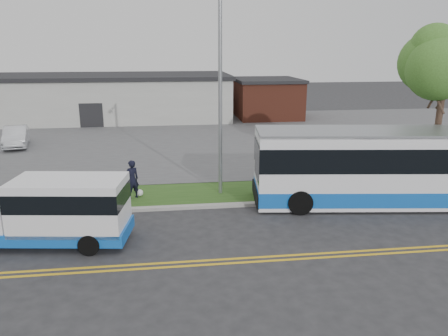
{
  "coord_description": "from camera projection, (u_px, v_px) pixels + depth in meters",
  "views": [
    {
      "loc": [
        0.59,
        -17.02,
        6.87
      ],
      "look_at": [
        3.05,
        1.84,
        1.6
      ],
      "focal_mm": 35.0,
      "sensor_mm": 36.0,
      "label": 1
    }
  ],
  "objects": [
    {
      "name": "ground",
      "position": [
        157.0,
        220.0,
        18.03
      ],
      "size": [
        140.0,
        140.0,
        0.0
      ],
      "primitive_type": "plane",
      "color": "#28282B",
      "rests_on": "ground"
    },
    {
      "name": "lane_line_north",
      "position": [
        155.0,
        264.0,
        14.35
      ],
      "size": [
        70.0,
        0.12,
        0.01
      ],
      "primitive_type": "cube",
      "color": "gold",
      "rests_on": "ground"
    },
    {
      "name": "lane_line_south",
      "position": [
        154.0,
        268.0,
        14.06
      ],
      "size": [
        70.0,
        0.12,
        0.01
      ],
      "primitive_type": "cube",
      "color": "gold",
      "rests_on": "ground"
    },
    {
      "name": "curb",
      "position": [
        157.0,
        208.0,
        19.06
      ],
      "size": [
        80.0,
        0.3,
        0.15
      ],
      "primitive_type": "cube",
      "color": "#9E9B93",
      "rests_on": "ground"
    },
    {
      "name": "verge",
      "position": [
        158.0,
        196.0,
        20.78
      ],
      "size": [
        80.0,
        3.3,
        0.1
      ],
      "primitive_type": "cube",
      "color": "#214517",
      "rests_on": "ground"
    },
    {
      "name": "parking_lot",
      "position": [
        161.0,
        137.0,
        34.26
      ],
      "size": [
        80.0,
        25.0,
        0.1
      ],
      "primitive_type": "cube",
      "color": "#4C4C4F",
      "rests_on": "ground"
    },
    {
      "name": "commercial_building",
      "position": [
        99.0,
        97.0,
        42.5
      ],
      "size": [
        25.4,
        10.4,
        4.35
      ],
      "color": "#9E9E99",
      "rests_on": "ground"
    },
    {
      "name": "brick_wing",
      "position": [
        267.0,
        98.0,
        43.65
      ],
      "size": [
        6.3,
        7.3,
        3.9
      ],
      "color": "brown",
      "rests_on": "ground"
    },
    {
      "name": "tree_east",
      "position": [
        446.0,
        62.0,
        20.98
      ],
      "size": [
        5.2,
        5.2,
        8.33
      ],
      "color": "#3C2B20",
      "rests_on": "verge"
    },
    {
      "name": "streetlight_near",
      "position": [
        220.0,
        85.0,
        19.61
      ],
      "size": [
        0.35,
        1.53,
        9.5
      ],
      "color": "gray",
      "rests_on": "verge"
    },
    {
      "name": "shuttle_bus",
      "position": [
        53.0,
        209.0,
        15.55
      ],
      "size": [
        6.52,
        2.87,
        2.42
      ],
      "rotation": [
        0.0,
        0.0,
        -0.14
      ],
      "color": "blue",
      "rests_on": "ground"
    },
    {
      "name": "transit_bus",
      "position": [
        392.0,
        167.0,
        19.44
      ],
      "size": [
        12.47,
        4.25,
        3.39
      ],
      "rotation": [
        0.0,
        0.0,
        -0.12
      ],
      "color": "white",
      "rests_on": "ground"
    },
    {
      "name": "pedestrian",
      "position": [
        132.0,
        179.0,
        20.06
      ],
      "size": [
        0.79,
        0.7,
        1.82
      ],
      "primitive_type": "imported",
      "rotation": [
        0.0,
        0.0,
        3.65
      ],
      "color": "black",
      "rests_on": "verge"
    },
    {
      "name": "parked_car_a",
      "position": [
        16.0,
        137.0,
        30.72
      ],
      "size": [
        2.39,
        4.51,
        1.41
      ],
      "primitive_type": "imported",
      "rotation": [
        0.0,
        0.0,
        0.22
      ],
      "color": "silver",
      "rests_on": "parking_lot"
    },
    {
      "name": "grocery_bag_left",
      "position": [
        126.0,
        197.0,
        19.99
      ],
      "size": [
        0.32,
        0.32,
        0.32
      ],
      "primitive_type": "sphere",
      "color": "white",
      "rests_on": "verge"
    },
    {
      "name": "grocery_bag_right",
      "position": [
        140.0,
        193.0,
        20.54
      ],
      "size": [
        0.32,
        0.32,
        0.32
      ],
      "primitive_type": "sphere",
      "color": "white",
      "rests_on": "verge"
    }
  ]
}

